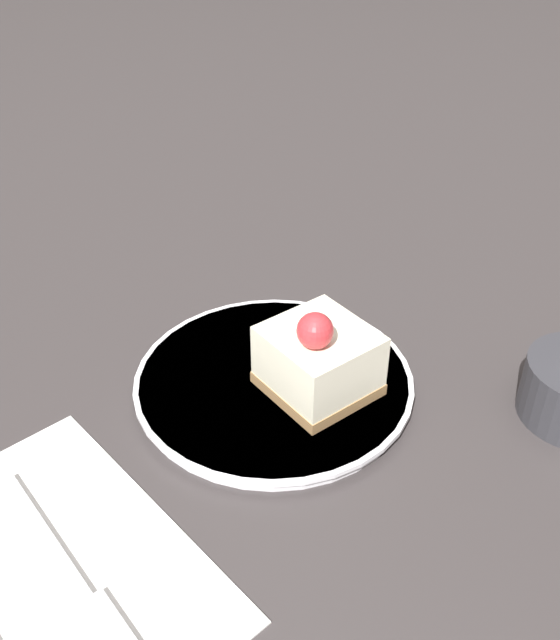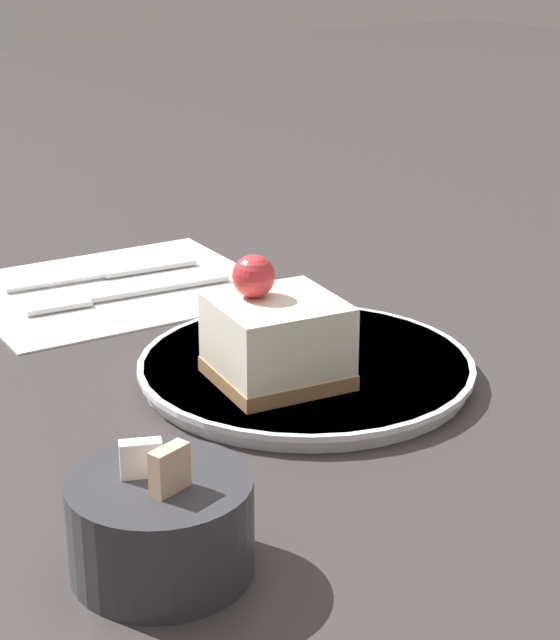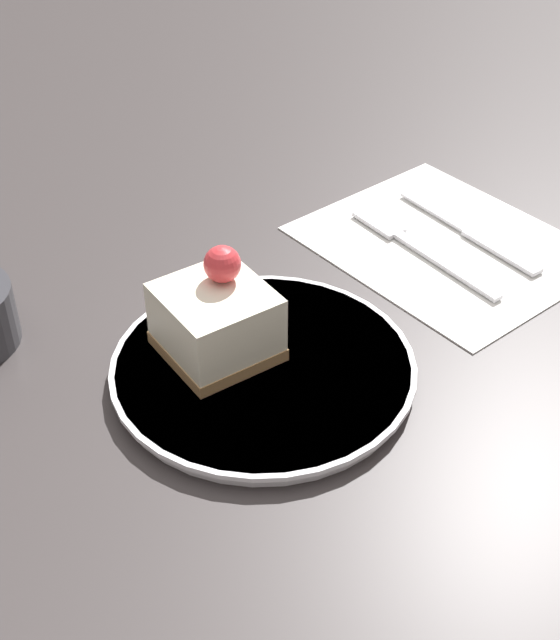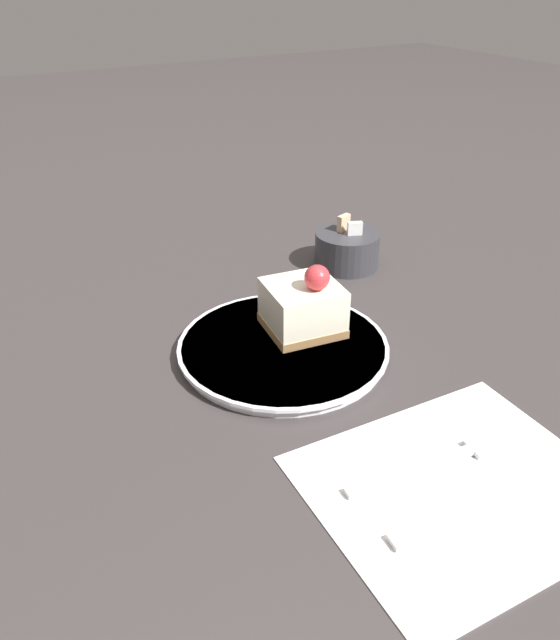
# 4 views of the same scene
# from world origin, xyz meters

# --- Properties ---
(ground_plane) EXTENTS (4.00, 4.00, 0.00)m
(ground_plane) POSITION_xyz_m (0.00, 0.00, 0.00)
(ground_plane) COLOR #383333
(plate) EXTENTS (0.23, 0.23, 0.01)m
(plate) POSITION_xyz_m (0.02, 0.02, 0.01)
(plate) COLOR white
(plate) RESTS_ON ground_plane
(cake_slice) EXTENTS (0.09, 0.09, 0.08)m
(cake_slice) POSITION_xyz_m (0.01, 0.06, 0.04)
(cake_slice) COLOR #9E7547
(cake_slice) RESTS_ON plate
(napkin) EXTENTS (0.21, 0.25, 0.00)m
(napkin) POSITION_xyz_m (0.27, 0.05, 0.00)
(napkin) COLOR white
(napkin) RESTS_ON ground_plane
(fork) EXTENTS (0.03, 0.18, 0.00)m
(fork) POSITION_xyz_m (0.24, 0.07, 0.01)
(fork) COLOR silver
(fork) RESTS_ON napkin
(knife) EXTENTS (0.03, 0.17, 0.00)m
(knife) POSITION_xyz_m (0.29, 0.03, 0.01)
(knife) COLOR silver
(knife) RESTS_ON napkin
(sugar_bowl) EXTENTS (0.09, 0.09, 0.07)m
(sugar_bowl) POSITION_xyz_m (-0.13, 0.22, 0.03)
(sugar_bowl) COLOR #333338
(sugar_bowl) RESTS_ON ground_plane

